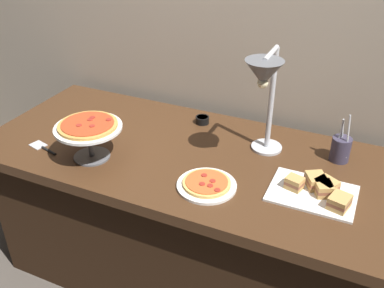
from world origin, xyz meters
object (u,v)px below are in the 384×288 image
at_px(sandwich_platter, 318,190).
at_px(serving_spatula, 43,148).
at_px(pizza_plate_front, 207,184).
at_px(sauce_cup_near, 202,120).
at_px(utensil_holder, 341,149).
at_px(heat_lamp, 265,83).
at_px(sauce_cup_far, 72,124).
at_px(pizza_plate_center, 88,130).

bearing_deg(sandwich_platter, serving_spatula, -172.17).
xyz_separation_m(pizza_plate_front, sauce_cup_near, (-0.23, 0.49, 0.01)).
bearing_deg(utensil_holder, heat_lamp, -150.96).
bearing_deg(sauce_cup_near, sauce_cup_far, -150.93).
bearing_deg(heat_lamp, serving_spatula, -162.99).
bearing_deg(serving_spatula, pizza_plate_center, 7.31).
distance_m(pizza_plate_front, pizza_plate_center, 0.56).
relative_size(pizza_plate_center, sandwich_platter, 0.88).
xyz_separation_m(sauce_cup_far, utensil_holder, (1.25, 0.25, 0.04)).
relative_size(sandwich_platter, serving_spatula, 1.91).
distance_m(pizza_plate_front, utensil_holder, 0.62).
xyz_separation_m(heat_lamp, pizza_plate_front, (-0.13, -0.25, -0.37)).
bearing_deg(sandwich_platter, utensil_holder, 82.66).
distance_m(pizza_plate_center, sauce_cup_far, 0.33).
height_order(heat_lamp, pizza_plate_front, heat_lamp).
bearing_deg(utensil_holder, sauce_cup_far, -168.83).
xyz_separation_m(pizza_plate_front, sandwich_platter, (0.41, 0.13, 0.01)).
xyz_separation_m(pizza_plate_center, utensil_holder, (1.00, 0.43, -0.08)).
xyz_separation_m(pizza_plate_center, serving_spatula, (-0.25, -0.03, -0.14)).
bearing_deg(serving_spatula, utensil_holder, 20.25).
distance_m(heat_lamp, utensil_holder, 0.48).
distance_m(sandwich_platter, sauce_cup_far, 1.22).
bearing_deg(sauce_cup_far, pizza_plate_front, -12.43).
distance_m(sauce_cup_near, sauce_cup_far, 0.65).
bearing_deg(pizza_plate_center, sauce_cup_far, 144.02).
bearing_deg(sauce_cup_near, pizza_plate_front, -64.86).
relative_size(sauce_cup_far, serving_spatula, 0.39).
relative_size(pizza_plate_front, sandwich_platter, 0.73).
bearing_deg(heat_lamp, pizza_plate_front, -118.52).
distance_m(pizza_plate_center, sandwich_platter, 0.98).
relative_size(sauce_cup_near, utensil_holder, 0.30).
xyz_separation_m(pizza_plate_front, sauce_cup_far, (-0.80, 0.18, 0.01)).
bearing_deg(sandwich_platter, heat_lamp, 156.83).
bearing_deg(heat_lamp, utensil_holder, 29.04).
xyz_separation_m(heat_lamp, utensil_holder, (0.32, 0.18, -0.32)).
height_order(sandwich_platter, utensil_holder, utensil_holder).
bearing_deg(sauce_cup_near, sandwich_platter, -29.46).
bearing_deg(pizza_plate_front, sauce_cup_far, 167.57).
bearing_deg(pizza_plate_front, pizza_plate_center, -179.41).
height_order(sauce_cup_near, utensil_holder, utensil_holder).
xyz_separation_m(sauce_cup_near, sauce_cup_far, (-0.57, -0.32, 0.00)).
bearing_deg(heat_lamp, sauce_cup_far, -175.62).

